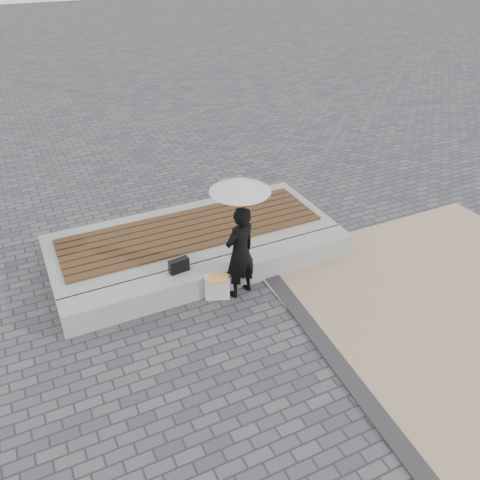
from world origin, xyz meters
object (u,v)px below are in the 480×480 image
at_px(seating_ledge, 219,275).
at_px(woman, 240,252).
at_px(parasol, 240,184).
at_px(canvas_tote, 217,287).
at_px(handbag, 179,265).

distance_m(seating_ledge, woman, 0.70).
xyz_separation_m(seating_ledge, parasol, (0.23, -0.33, 1.73)).
relative_size(seating_ledge, parasol, 4.39).
xyz_separation_m(parasol, canvas_tote, (-0.38, 0.04, -1.73)).
bearing_deg(parasol, handbag, 152.85).
bearing_deg(seating_ledge, handbag, 170.23).
distance_m(seating_ledge, canvas_tote, 0.32).
bearing_deg(seating_ledge, canvas_tote, -117.74).
relative_size(seating_ledge, handbag, 15.51).
distance_m(seating_ledge, parasol, 1.78).
bearing_deg(parasol, seating_ledge, 124.58).
xyz_separation_m(woman, canvas_tote, (-0.38, 0.04, -0.57)).
relative_size(woman, parasol, 1.36).
height_order(parasol, canvas_tote, parasol).
relative_size(woman, canvas_tote, 3.82).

